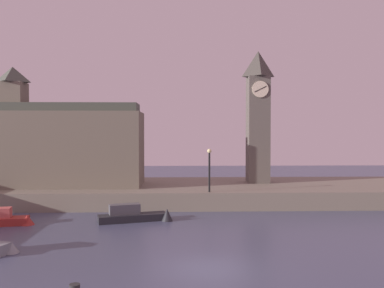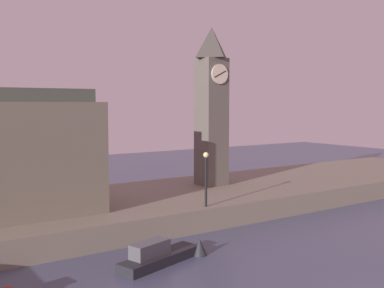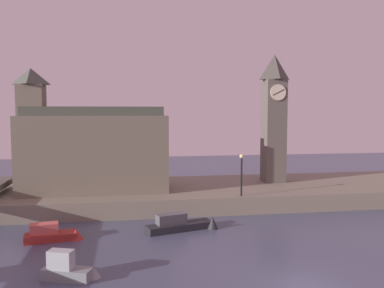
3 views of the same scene
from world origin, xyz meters
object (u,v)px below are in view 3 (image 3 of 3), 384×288
Objects in this scene: clock_tower at (274,117)px; boat_dinghy_red at (56,234)px; boat_barge_dark at (186,224)px; boat_cruiser_grey at (70,269)px; parliament_hall at (89,149)px; streetlamp at (241,170)px.

clock_tower is 3.13× the size of boat_dinghy_red.
boat_barge_dark is 1.79× the size of boat_cruiser_grey.
boat_barge_dark is 10.56m from boat_cruiser_grey.
parliament_hall reaches higher than boat_dinghy_red.
streetlamp is at bearing 19.27° from boat_dinghy_red.
boat_dinghy_red is (-1.47, -9.57, -4.90)m from parliament_hall.
boat_dinghy_red is 7.02m from boat_cruiser_grey.
boat_barge_dark is at bearing 47.01° from boat_cruiser_grey.
streetlamp is at bearing 37.38° from boat_barge_dark.
boat_cruiser_grey is at bearing -134.19° from clock_tower.
streetlamp reaches higher than boat_barge_dark.
boat_barge_dark is at bearing -135.03° from clock_tower.
boat_barge_dark is (-5.32, -4.07, -3.34)m from streetlamp.
boat_cruiser_grey is at bearing -88.85° from parliament_hall.
streetlamp is at bearing 43.27° from boat_cruiser_grey.
clock_tower is 0.99× the size of parliament_hall.
parliament_hall is 3.15× the size of boat_dinghy_red.
streetlamp reaches higher than boat_dinghy_red.
clock_tower is at bearing 51.06° from streetlamp.
parliament_hall is 4.06× the size of boat_cruiser_grey.
boat_dinghy_red is at bearing -174.03° from boat_barge_dark.
boat_barge_dark reaches higher than boat_dinghy_red.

